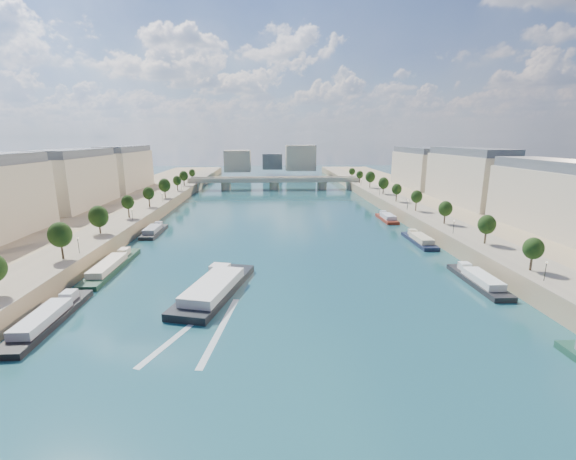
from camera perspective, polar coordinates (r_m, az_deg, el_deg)
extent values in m
plane|color=#0B2E33|center=(131.28, -1.08, -1.39)|extent=(700.00, 700.00, 0.00)
cube|color=#9E8460|center=(147.20, -30.35, -0.63)|extent=(44.00, 520.00, 5.00)
cube|color=#9E8460|center=(151.14, 27.35, 0.05)|extent=(44.00, 520.00, 5.00)
cube|color=gray|center=(140.37, -25.04, 0.43)|extent=(14.00, 520.00, 0.10)
cube|color=gray|center=(143.64, 22.28, 0.97)|extent=(14.00, 520.00, 0.10)
cylinder|color=#382B1E|center=(109.21, -30.67, -2.68)|extent=(0.50, 0.50, 3.82)
ellipsoid|color=black|center=(108.38, -30.90, -0.85)|extent=(4.80, 4.80, 5.52)
cylinder|color=#382B1E|center=(130.21, -25.90, 0.23)|extent=(0.50, 0.50, 3.82)
ellipsoid|color=black|center=(129.52, -26.07, 1.78)|extent=(4.80, 4.80, 5.52)
cylinder|color=#382B1E|center=(152.11, -22.49, 2.32)|extent=(0.50, 0.50, 3.82)
ellipsoid|color=black|center=(151.51, -22.61, 3.65)|extent=(4.80, 4.80, 5.52)
cylinder|color=#382B1E|center=(174.55, -19.93, 3.88)|extent=(0.50, 0.50, 3.82)
ellipsoid|color=black|center=(174.03, -20.03, 5.04)|extent=(4.80, 4.80, 5.52)
cylinder|color=#382B1E|center=(197.36, -17.96, 5.07)|extent=(0.50, 0.50, 3.82)
ellipsoid|color=black|center=(196.90, -18.03, 6.10)|extent=(4.80, 4.80, 5.52)
cylinder|color=#382B1E|center=(220.43, -16.39, 6.01)|extent=(0.50, 0.50, 3.82)
ellipsoid|color=black|center=(220.02, -16.45, 6.93)|extent=(4.80, 4.80, 5.52)
cylinder|color=#382B1E|center=(243.67, -15.11, 6.77)|extent=(0.50, 0.50, 3.82)
ellipsoid|color=black|center=(243.30, -15.16, 7.60)|extent=(4.80, 4.80, 5.52)
cylinder|color=#382B1E|center=(267.05, -14.06, 7.39)|extent=(0.50, 0.50, 3.82)
ellipsoid|color=black|center=(266.71, -14.10, 8.15)|extent=(4.80, 4.80, 5.52)
cylinder|color=#382B1E|center=(100.56, 33.29, -4.29)|extent=(0.50, 0.50, 3.82)
ellipsoid|color=black|center=(99.65, 33.55, -2.32)|extent=(4.80, 4.80, 5.52)
cylinder|color=#382B1E|center=(119.88, 26.66, -0.90)|extent=(0.50, 0.50, 3.82)
ellipsoid|color=black|center=(119.13, 26.85, 0.77)|extent=(4.80, 4.80, 5.52)
cylinder|color=#382B1E|center=(140.66, 21.95, 1.53)|extent=(0.50, 0.50, 3.82)
ellipsoid|color=black|center=(140.01, 22.08, 2.96)|extent=(4.80, 4.80, 5.52)
cylinder|color=#382B1E|center=(162.32, 18.46, 3.31)|extent=(0.50, 0.50, 3.82)
ellipsoid|color=black|center=(161.76, 18.56, 4.56)|extent=(4.80, 4.80, 5.52)
cylinder|color=#382B1E|center=(184.57, 15.80, 4.67)|extent=(0.50, 0.50, 3.82)
ellipsoid|color=black|center=(184.08, 15.87, 5.77)|extent=(4.80, 4.80, 5.52)
cylinder|color=#382B1E|center=(207.20, 13.70, 5.72)|extent=(0.50, 0.50, 3.82)
ellipsoid|color=black|center=(206.77, 13.76, 6.70)|extent=(4.80, 4.80, 5.52)
cylinder|color=#382B1E|center=(230.12, 12.02, 6.56)|extent=(0.50, 0.50, 3.82)
ellipsoid|color=black|center=(229.72, 12.06, 7.45)|extent=(4.80, 4.80, 5.52)
cylinder|color=#382B1E|center=(253.23, 10.63, 7.24)|extent=(0.50, 0.50, 3.82)
ellipsoid|color=black|center=(252.87, 10.67, 8.05)|extent=(4.80, 4.80, 5.52)
cylinder|color=#382B1E|center=(276.50, 9.48, 7.81)|extent=(0.50, 0.50, 3.82)
ellipsoid|color=black|center=(276.17, 9.51, 8.55)|extent=(4.80, 4.80, 5.52)
cylinder|color=black|center=(111.50, -28.61, -2.08)|extent=(0.14, 0.14, 4.00)
sphere|color=#FFE5B2|center=(111.01, -28.73, -1.04)|extent=(0.36, 0.36, 0.36)
cylinder|color=black|center=(147.56, -22.08, 2.07)|extent=(0.14, 0.14, 4.00)
sphere|color=#FFE5B2|center=(147.19, -22.15, 2.87)|extent=(0.36, 0.36, 0.36)
cylinder|color=black|center=(185.24, -18.14, 4.56)|extent=(0.14, 0.14, 4.00)
sphere|color=#FFE5B2|center=(184.94, -18.19, 5.20)|extent=(0.36, 0.36, 0.36)
cylinder|color=black|center=(223.73, -15.53, 6.19)|extent=(0.14, 0.14, 4.00)
sphere|color=#FFE5B2|center=(223.48, -15.57, 6.72)|extent=(0.36, 0.36, 0.36)
cylinder|color=black|center=(95.27, 33.81, -5.21)|extent=(0.14, 0.14, 4.00)
sphere|color=#FFE5B2|center=(94.69, 33.98, -4.00)|extent=(0.36, 0.36, 0.36)
cylinder|color=black|center=(128.12, 23.32, 0.33)|extent=(0.14, 0.14, 4.00)
sphere|color=#FFE5B2|center=(127.70, 23.41, 1.25)|extent=(0.36, 0.36, 0.36)
cylinder|color=black|center=(164.18, 17.27, 3.54)|extent=(0.14, 0.14, 4.00)
sphere|color=#FFE5B2|center=(163.85, 17.33, 4.26)|extent=(0.36, 0.36, 0.36)
cylinder|color=black|center=(201.74, 13.42, 5.56)|extent=(0.14, 0.14, 4.00)
sphere|color=#FFE5B2|center=(201.47, 13.45, 6.15)|extent=(0.36, 0.36, 0.36)
cylinder|color=black|center=(240.08, 10.77, 6.92)|extent=(0.14, 0.14, 4.00)
sphere|color=#FFE5B2|center=(239.85, 10.79, 7.42)|extent=(0.36, 0.36, 0.36)
cube|color=#C2B595|center=(187.22, -28.73, 6.13)|extent=(16.00, 52.00, 20.00)
cube|color=#474C54|center=(186.40, -29.14, 9.66)|extent=(14.72, 50.44, 3.20)
cube|color=#C2B595|center=(240.57, -22.84, 8.03)|extent=(16.00, 52.00, 20.00)
cube|color=#474C54|center=(239.93, -23.10, 10.78)|extent=(14.72, 50.44, 3.20)
cube|color=#C2B595|center=(142.62, 35.80, 3.40)|extent=(16.00, 52.00, 20.00)
cube|color=#474C54|center=(141.54, 36.46, 8.01)|extent=(14.72, 50.44, 3.20)
cube|color=#C2B595|center=(190.88, 25.05, 6.64)|extent=(16.00, 52.00, 20.00)
cube|color=#474C54|center=(190.08, 25.41, 10.10)|extent=(14.72, 50.44, 3.20)
cube|color=#C2B595|center=(243.43, 18.72, 8.43)|extent=(16.00, 52.00, 20.00)
cube|color=#474C54|center=(242.81, 18.93, 11.15)|extent=(14.72, 50.44, 3.20)
cube|color=#C2B595|center=(338.34, -7.47, 10.11)|extent=(22.00, 18.00, 18.00)
cube|color=#C2B595|center=(348.44, 1.86, 10.64)|extent=(26.00, 20.00, 22.00)
cube|color=#474C54|center=(362.44, -2.35, 10.12)|extent=(18.00, 16.00, 14.00)
cube|color=#C1B79E|center=(257.46, -2.05, 7.41)|extent=(112.00, 11.00, 2.20)
cube|color=#C1B79E|center=(252.33, -2.04, 7.62)|extent=(112.00, 0.80, 0.90)
cube|color=#C1B79E|center=(262.28, -2.08, 7.85)|extent=(112.00, 0.80, 0.90)
cylinder|color=#C1B79E|center=(259.36, -9.18, 6.46)|extent=(6.40, 6.40, 5.00)
cylinder|color=#C1B79E|center=(257.89, -2.05, 6.59)|extent=(6.40, 6.40, 5.00)
cylinder|color=#C1B79E|center=(260.37, 5.06, 6.61)|extent=(6.40, 6.40, 5.00)
cube|color=#C1B79E|center=(262.27, -13.55, 6.34)|extent=(6.00, 12.00, 5.00)
cube|color=#C1B79E|center=(263.88, 9.39, 6.58)|extent=(6.00, 12.00, 5.00)
cube|color=black|center=(88.77, -10.73, -8.78)|extent=(16.42, 32.02, 2.20)
cube|color=silver|center=(85.73, -11.00, -8.11)|extent=(12.12, 21.19, 1.98)
cube|color=silver|center=(96.63, -10.06, -5.61)|extent=(5.20, 4.70, 1.80)
cube|color=silver|center=(74.32, -14.99, -14.05)|extent=(10.82, 24.57, 0.04)
cube|color=silver|center=(73.27, -9.93, -14.20)|extent=(4.77, 25.92, 0.04)
cube|color=black|center=(86.81, -31.85, -11.37)|extent=(5.00, 25.89, 1.80)
cube|color=#B3B6C0|center=(84.53, -32.66, -10.88)|extent=(4.10, 14.24, 1.60)
cube|color=#B3B6C0|center=(92.43, -29.71, -8.43)|extent=(2.50, 3.11, 1.80)
cube|color=#173A27|center=(112.03, -24.61, -5.16)|extent=(5.00, 30.78, 1.80)
cube|color=beige|center=(109.36, -25.16, -4.72)|extent=(4.10, 16.93, 1.60)
cube|color=beige|center=(119.74, -23.11, -2.94)|extent=(2.50, 3.69, 1.80)
cube|color=#262729|center=(147.34, -19.20, -0.37)|extent=(5.00, 20.21, 1.80)
cube|color=gray|center=(145.45, -19.43, 0.13)|extent=(4.10, 11.12, 1.60)
cube|color=gray|center=(152.63, -18.64, 0.83)|extent=(2.50, 2.43, 1.80)
cube|color=black|center=(102.74, 26.31, -6.98)|extent=(5.00, 22.26, 1.80)
cube|color=white|center=(100.75, 26.90, -6.42)|extent=(4.10, 12.24, 1.60)
cube|color=white|center=(107.69, 24.71, -4.89)|extent=(2.50, 2.67, 1.80)
cube|color=#181F35|center=(134.14, 18.85, -1.67)|extent=(5.00, 20.89, 1.80)
cube|color=beige|center=(132.22, 19.16, -1.15)|extent=(4.10, 11.49, 1.60)
cube|color=beige|center=(139.35, 17.97, -0.28)|extent=(2.50, 2.51, 1.80)
cube|color=maroon|center=(166.56, 14.43, 1.51)|extent=(5.00, 18.25, 1.80)
cube|color=silver|center=(164.86, 14.61, 1.98)|extent=(4.10, 10.04, 1.60)
cube|color=silver|center=(171.34, 13.93, 2.49)|extent=(2.50, 2.19, 1.80)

